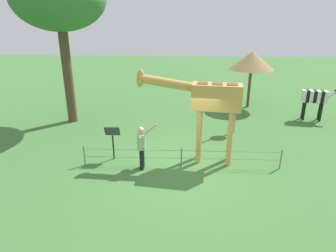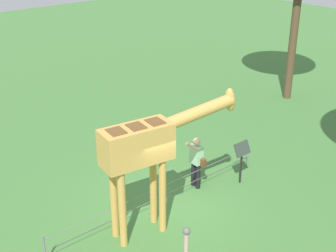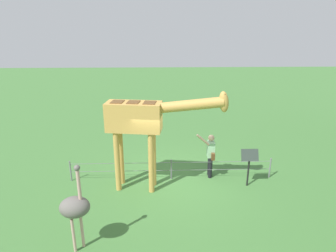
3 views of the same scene
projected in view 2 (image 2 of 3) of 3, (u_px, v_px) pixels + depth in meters
ground_plane at (164, 207)px, 12.77m from camera, size 60.00×60.00×0.00m
giraffe at (148, 148)px, 10.95m from camera, size 3.77×1.01×3.35m
visitor at (196, 160)px, 13.36m from camera, size 0.67×0.58×1.67m
info_sign at (242, 154)px, 13.55m from camera, size 0.56×0.21×1.32m
wire_fence at (163, 194)px, 12.64m from camera, size 7.05×0.05×0.75m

